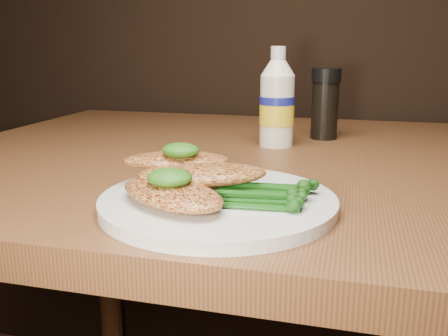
# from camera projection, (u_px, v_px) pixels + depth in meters

# --- Properties ---
(plate) EXTENTS (0.25, 0.25, 0.01)m
(plate) POSITION_uv_depth(u_px,v_px,m) (218.00, 202.00, 0.52)
(plate) COLOR silver
(plate) RESTS_ON dining_table
(chicken_front) EXTENTS (0.15, 0.14, 0.02)m
(chicken_front) POSITION_uv_depth(u_px,v_px,m) (172.00, 193.00, 0.49)
(chicken_front) COLOR #CA8640
(chicken_front) RESTS_ON plate
(chicken_mid) EXTENTS (0.15, 0.11, 0.02)m
(chicken_mid) POSITION_uv_depth(u_px,v_px,m) (202.00, 174.00, 0.53)
(chicken_mid) COLOR #CA8640
(chicken_mid) RESTS_ON plate
(chicken_back) EXTENTS (0.13, 0.09, 0.02)m
(chicken_back) POSITION_uv_depth(u_px,v_px,m) (176.00, 160.00, 0.56)
(chicken_back) COLOR #CA8640
(chicken_back) RESTS_ON plate
(pesto_front) EXTENTS (0.05, 0.05, 0.02)m
(pesto_front) POSITION_uv_depth(u_px,v_px,m) (170.00, 178.00, 0.48)
(pesto_front) COLOR #153708
(pesto_front) RESTS_ON chicken_front
(pesto_back) EXTENTS (0.05, 0.05, 0.02)m
(pesto_back) POSITION_uv_depth(u_px,v_px,m) (181.00, 150.00, 0.54)
(pesto_back) COLOR #153708
(pesto_back) RESTS_ON chicken_back
(broccolini_bundle) EXTENTS (0.14, 0.12, 0.02)m
(broccolini_bundle) POSITION_uv_depth(u_px,v_px,m) (259.00, 190.00, 0.50)
(broccolini_bundle) COLOR #134A10
(broccolini_bundle) RESTS_ON plate
(mayo_bottle) EXTENTS (0.07, 0.07, 0.16)m
(mayo_bottle) POSITION_uv_depth(u_px,v_px,m) (277.00, 97.00, 0.81)
(mayo_bottle) COLOR white
(mayo_bottle) RESTS_ON dining_table
(pepper_grinder) EXTENTS (0.07, 0.07, 0.13)m
(pepper_grinder) POSITION_uv_depth(u_px,v_px,m) (325.00, 104.00, 0.88)
(pepper_grinder) COLOR black
(pepper_grinder) RESTS_ON dining_table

